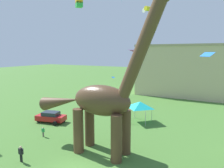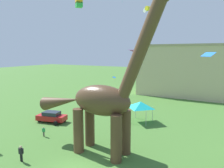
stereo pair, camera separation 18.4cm
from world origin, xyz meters
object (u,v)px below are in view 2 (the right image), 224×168
object	(u,v)px
parked_sedan_left	(52,117)
kite_trailing	(151,9)
kite_mid_left	(208,54)
person_far_spectator	(21,152)
kite_apex	(79,3)
kite_far_left	(114,77)
festival_canopy_tent	(141,105)
dinosaur_sculpture	(101,100)
kite_far_right	(137,52)
person_near_flyer	(44,131)

from	to	relation	value
parked_sedan_left	kite_trailing	bearing A→B (deg)	42.45
kite_mid_left	person_far_spectator	bearing A→B (deg)	-124.18
kite_trailing	parked_sedan_left	bearing A→B (deg)	-124.07
kite_apex	kite_mid_left	world-z (taller)	kite_apex
person_far_spectator	kite_trailing	world-z (taller)	kite_trailing
parked_sedan_left	kite_apex	world-z (taller)	kite_apex
parked_sedan_left	kite_mid_left	xyz separation A→B (m)	(19.37, 9.86, 8.93)
kite_far_left	person_far_spectator	bearing A→B (deg)	-80.95
festival_canopy_tent	kite_trailing	xyz separation A→B (m)	(-1.56, 7.83, 14.59)
kite_trailing	kite_apex	xyz separation A→B (m)	(1.15, -21.30, -2.96)
dinosaur_sculpture	kite_far_right	distance (m)	5.83
kite_far_left	festival_canopy_tent	bearing A→B (deg)	-44.27
kite_trailing	kite_mid_left	size ratio (longest dim) A/B	1.39
kite_apex	kite_far_right	distance (m)	6.64
kite_apex	kite_far_right	size ratio (longest dim) A/B	0.46
dinosaur_sculpture	parked_sedan_left	bearing A→B (deg)	151.55
kite_trailing	kite_mid_left	bearing A→B (deg)	-23.96
festival_canopy_tent	kite_far_left	world-z (taller)	kite_far_left
person_far_spectator	kite_trailing	size ratio (longest dim) A/B	0.54
festival_canopy_tent	kite_mid_left	size ratio (longest dim) A/B	1.56
kite_trailing	kite_far_right	distance (m)	19.70
kite_apex	kite_far_right	bearing A→B (deg)	43.08
festival_canopy_tent	kite_trailing	size ratio (longest dim) A/B	1.12
person_far_spectator	festival_canopy_tent	size ratio (longest dim) A/B	0.49
person_far_spectator	kite_far_right	size ratio (longest dim) A/B	0.92
festival_canopy_tent	kite_mid_left	bearing A→B (deg)	23.06
person_far_spectator	kite_far_left	size ratio (longest dim) A/B	1.58
kite_far_right	kite_far_left	distance (m)	23.37
festival_canopy_tent	kite_apex	size ratio (longest dim) A/B	4.16
person_near_flyer	person_far_spectator	distance (m)	6.10
dinosaur_sculpture	festival_canopy_tent	size ratio (longest dim) A/B	4.74
parked_sedan_left	festival_canopy_tent	size ratio (longest dim) A/B	1.43
parked_sedan_left	kite_far_right	size ratio (longest dim) A/B	2.71
dinosaur_sculpture	kite_trailing	distance (m)	22.37
person_near_flyer	kite_far_right	world-z (taller)	kite_far_right
person_near_flyer	kite_mid_left	bearing A→B (deg)	-151.46
festival_canopy_tent	kite_far_left	xyz separation A→B (m)	(-9.30, 9.06, 2.51)
person_far_spectator	festival_canopy_tent	world-z (taller)	festival_canopy_tent
person_near_flyer	kite_trailing	xyz separation A→B (m)	(6.48, 18.73, 16.41)
parked_sedan_left	person_near_flyer	world-z (taller)	parked_sedan_left
person_far_spectator	kite_mid_left	bearing A→B (deg)	-85.19
kite_trailing	kite_far_left	world-z (taller)	kite_trailing
kite_far_right	festival_canopy_tent	bearing A→B (deg)	109.14
parked_sedan_left	person_near_flyer	xyz separation A→B (m)	(3.13, -4.53, -0.08)
dinosaur_sculpture	kite_apex	bearing A→B (deg)	-111.22
person_far_spectator	kite_trailing	distance (m)	29.33
dinosaur_sculpture	kite_apex	world-z (taller)	dinosaur_sculpture
parked_sedan_left	kite_mid_left	distance (m)	23.50
kite_apex	parked_sedan_left	bearing A→B (deg)	146.59
person_far_spectator	kite_apex	xyz separation A→B (m)	(4.84, 2.86, 13.25)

